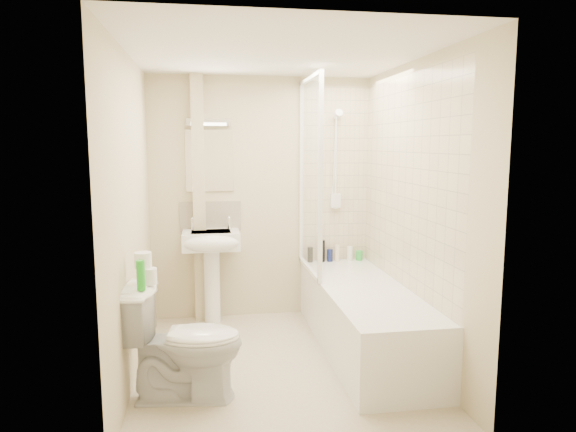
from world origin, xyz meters
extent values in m
plane|color=beige|center=(0.00, 0.00, 0.00)|extent=(2.50, 2.50, 0.00)
cube|color=beige|center=(0.00, 1.25, 1.20)|extent=(2.20, 0.02, 2.40)
cube|color=beige|center=(-1.10, 0.00, 1.20)|extent=(0.02, 2.50, 2.40)
cube|color=beige|center=(1.10, 0.00, 1.20)|extent=(0.02, 2.50, 2.40)
cube|color=white|center=(0.00, 0.00, 2.40)|extent=(2.20, 2.50, 0.02)
cube|color=beige|center=(0.75, 1.24, 1.42)|extent=(0.70, 0.01, 1.75)
cube|color=beige|center=(1.09, 0.20, 1.42)|extent=(0.01, 2.10, 1.75)
cube|color=beige|center=(-0.62, 1.19, 1.20)|extent=(0.12, 0.12, 2.40)
cube|color=beige|center=(-0.51, 1.24, 1.03)|extent=(0.60, 0.02, 0.30)
cube|color=white|center=(-0.51, 1.24, 1.58)|extent=(0.46, 0.01, 0.60)
cube|color=silver|center=(-0.51, 1.22, 1.95)|extent=(0.42, 0.07, 0.07)
cube|color=white|center=(0.75, 0.20, 0.28)|extent=(0.70, 2.10, 0.55)
cube|color=white|center=(0.75, 0.20, 0.49)|extent=(0.56, 1.96, 0.05)
cube|color=white|center=(0.40, 0.80, 1.45)|extent=(0.01, 0.90, 1.80)
cube|color=white|center=(0.40, 1.23, 1.45)|extent=(0.04, 0.04, 1.80)
cube|color=white|center=(0.40, 0.35, 1.45)|extent=(0.04, 0.04, 1.80)
cube|color=white|center=(0.40, 0.80, 2.33)|extent=(0.04, 0.90, 0.04)
cube|color=white|center=(0.40, 0.80, 0.57)|extent=(0.04, 0.90, 0.03)
cylinder|color=white|center=(0.75, 1.22, 1.55)|extent=(0.02, 0.02, 0.90)
cylinder|color=white|center=(0.75, 1.22, 1.10)|extent=(0.05, 0.05, 0.02)
cylinder|color=white|center=(0.75, 1.22, 2.00)|extent=(0.05, 0.05, 0.02)
cylinder|color=white|center=(0.75, 1.15, 2.03)|extent=(0.08, 0.11, 0.11)
cube|color=white|center=(0.75, 1.21, 1.17)|extent=(0.10, 0.05, 0.14)
cylinder|color=white|center=(0.73, 1.19, 1.60)|extent=(0.01, 0.13, 0.84)
cylinder|color=white|center=(-0.51, 1.08, 0.36)|extent=(0.16, 0.16, 0.73)
cube|color=white|center=(-0.51, 1.05, 0.83)|extent=(0.54, 0.41, 0.17)
ellipsoid|color=white|center=(-0.51, 0.88, 0.83)|extent=(0.54, 0.23, 0.17)
cube|color=silver|center=(-0.51, 1.05, 0.89)|extent=(0.37, 0.27, 0.04)
cylinder|color=white|center=(-0.69, 1.16, 0.96)|extent=(0.03, 0.03, 0.10)
cylinder|color=white|center=(-0.34, 1.16, 0.96)|extent=(0.03, 0.03, 0.10)
sphere|color=white|center=(-0.69, 1.16, 1.02)|extent=(0.04, 0.04, 0.04)
sphere|color=white|center=(-0.34, 1.16, 1.02)|extent=(0.04, 0.04, 0.04)
cylinder|color=black|center=(0.48, 1.16, 0.63)|extent=(0.06, 0.06, 0.15)
cylinder|color=silver|center=(0.59, 1.16, 0.62)|extent=(0.05, 0.05, 0.15)
cylinder|color=black|center=(0.60, 1.16, 0.66)|extent=(0.06, 0.06, 0.22)
cylinder|color=navy|center=(0.69, 1.16, 0.61)|extent=(0.06, 0.06, 0.13)
cylinder|color=beige|center=(0.76, 1.16, 0.63)|extent=(0.05, 0.05, 0.17)
cylinder|color=white|center=(0.90, 1.16, 0.62)|extent=(0.06, 0.06, 0.15)
cylinder|color=green|center=(1.00, 1.16, 0.60)|extent=(0.07, 0.07, 0.10)
imported|color=white|center=(-0.72, -0.43, 0.40)|extent=(0.64, 0.89, 0.80)
cylinder|color=white|center=(-0.94, -0.37, 0.86)|extent=(0.10, 0.10, 0.11)
cylinder|color=white|center=(-0.98, -0.34, 0.96)|extent=(0.12, 0.12, 0.11)
cylinder|color=green|center=(-0.98, -0.51, 0.90)|extent=(0.05, 0.05, 0.20)
camera|label=1|loc=(-0.54, -3.85, 1.74)|focal=32.00mm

